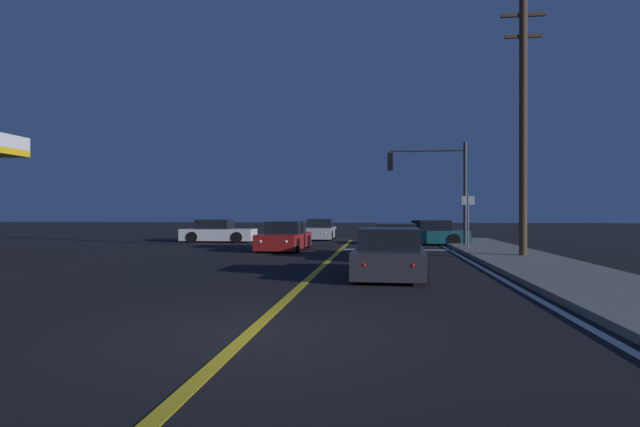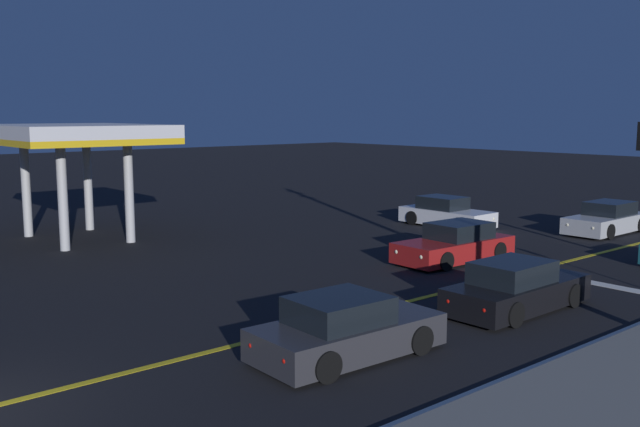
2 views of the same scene
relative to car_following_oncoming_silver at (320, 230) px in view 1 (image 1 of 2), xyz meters
The scene contains 14 objects.
ground_plane 26.22m from the car_following_oncoming_silver, 85.45° to the right, with size 160.00×160.00×0.00m, color black.
sidewalk_right 19.05m from the car_following_oncoming_silver, 61.76° to the right, with size 3.20×33.68×0.15m, color slate.
lane_line_center 16.92m from the car_following_oncoming_silver, 82.94° to the right, with size 0.20×31.81×0.01m, color gold.
lane_line_edge_right 18.25m from the car_following_oncoming_silver, 66.89° to the right, with size 0.16×31.81×0.01m, color silver.
stop_bar 10.12m from the car_following_oncoming_silver, 62.00° to the right, with size 5.33×0.50×0.01m, color silver.
car_following_oncoming_silver is the anchor object (origin of this frame).
car_far_approaching_teal 8.08m from the car_following_oncoming_silver, 36.90° to the right, with size 4.68×2.03×1.34m.
car_side_waiting_red 9.57m from the car_following_oncoming_silver, 93.18° to the right, with size 2.02×4.57×1.34m.
car_distant_tail_white 6.84m from the car_following_oncoming_silver, 146.34° to the right, with size 4.36×1.93×1.34m.
car_mid_block_charcoal 19.55m from the car_following_oncoming_silver, 77.54° to the right, with size 2.06×4.23×1.34m.
car_lead_oncoming_black 14.05m from the car_following_oncoming_silver, 71.35° to the right, with size 1.87×4.46×1.34m.
traffic_signal_near_right 9.90m from the car_following_oncoming_silver, 44.56° to the right, with size 4.01×0.28×5.34m.
utility_pole_right 16.77m from the car_following_oncoming_silver, 54.81° to the right, with size 1.62×0.29×9.82m.
street_sign_corner 12.35m from the car_following_oncoming_silver, 49.99° to the right, with size 0.56×0.10×2.56m.
Camera 1 is at (1.92, -7.28, 1.78)m, focal length 28.90 mm.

